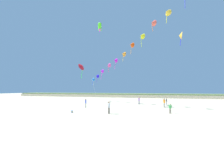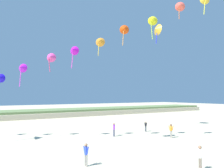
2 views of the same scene
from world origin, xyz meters
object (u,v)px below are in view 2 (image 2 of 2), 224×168
Objects in this scene: person_mid_center at (86,153)px; person_near_left at (114,129)px; person_far_right at (146,126)px; large_kite_high_solo at (156,29)px; person_far_left at (171,130)px; person_far_center at (200,156)px.

person_near_left is at bearing 47.10° from person_mid_center.
large_kite_high_solo is (3.26, 0.95, 15.08)m from person_far_right.
person_mid_center is at bearing -132.90° from person_near_left.
person_far_left reaches higher than person_mid_center.
person_far_center is (-8.69, -15.78, 0.14)m from person_far_right.
person_far_center is (-7.94, -10.13, 0.01)m from person_far_left.
person_near_left is 0.99× the size of person_far_left.
person_far_left reaches higher than person_far_right.
person_far_left is 0.53× the size of large_kite_high_solo.
person_far_right is at bearing 7.36° from person_near_left.
person_far_right is 18.02m from person_far_center.
person_mid_center reaches higher than person_far_right.
person_far_center is 0.53× the size of large_kite_high_solo.
large_kite_high_solo is (4.01, 6.60, 14.95)m from person_far_left.
person_far_left is (5.39, -4.86, 0.01)m from person_near_left.
person_far_center reaches higher than person_near_left.
large_kite_high_solo is at bearing 54.45° from person_far_center.
person_near_left is at bearing 137.99° from person_far_left.
person_far_right is at bearing -163.77° from large_kite_high_solo.
large_kite_high_solo is at bearing 16.23° from person_far_right.
person_far_right is (6.14, 0.79, -0.13)m from person_near_left.
person_mid_center is 0.98× the size of person_far_center.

